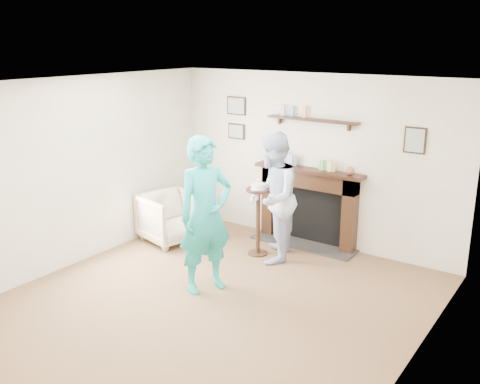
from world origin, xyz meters
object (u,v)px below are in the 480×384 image
at_px(armchair, 172,241).
at_px(man, 271,259).
at_px(woman, 207,288).
at_px(pedestal_table, 258,208).

distance_m(armchair, man, 1.63).
distance_m(man, woman, 1.24).
relative_size(armchair, pedestal_table, 0.74).
xyz_separation_m(man, woman, (-0.18, -1.23, 0.00)).
height_order(man, pedestal_table, pedestal_table).
bearing_deg(pedestal_table, armchair, -167.15).
height_order(armchair, woman, woman).
xyz_separation_m(armchair, pedestal_table, (1.35, 0.31, 0.68)).
xyz_separation_m(woman, pedestal_table, (-0.08, 1.28, 0.68)).
bearing_deg(man, pedestal_table, -123.42).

